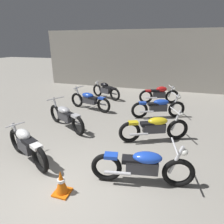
# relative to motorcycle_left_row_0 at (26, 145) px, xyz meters

# --- Properties ---
(ground_plane) EXTENTS (60.00, 60.00, 0.00)m
(ground_plane) POSITION_rel_motorcycle_left_row_0_xyz_m (1.42, -0.89, -0.46)
(ground_plane) COLOR gray
(back_wall) EXTENTS (12.94, 0.24, 3.60)m
(back_wall) POSITION_rel_motorcycle_left_row_0_xyz_m (1.42, 8.89, 1.34)
(back_wall) COLOR #9E998E
(back_wall) RESTS_ON ground
(motorcycle_left_row_0) EXTENTS (1.83, 0.94, 0.88)m
(motorcycle_left_row_0) POSITION_rel_motorcycle_left_row_0_xyz_m (0.00, 0.00, 0.00)
(motorcycle_left_row_0) COLOR black
(motorcycle_left_row_0) RESTS_ON ground
(motorcycle_left_row_1) EXTENTS (1.95, 1.18, 0.97)m
(motorcycle_left_row_1) POSITION_rel_motorcycle_left_row_0_xyz_m (-0.10, 2.05, -0.01)
(motorcycle_left_row_1) COLOR black
(motorcycle_left_row_1) RESTS_ON ground
(motorcycle_left_row_2) EXTENTS (2.13, 0.82, 0.97)m
(motorcycle_left_row_2) POSITION_rel_motorcycle_left_row_0_xyz_m (-0.08, 4.09, -0.01)
(motorcycle_left_row_2) COLOR black
(motorcycle_left_row_2) RESTS_ON ground
(motorcycle_left_row_3) EXTENTS (1.83, 0.93, 0.88)m
(motorcycle_left_row_3) POSITION_rel_motorcycle_left_row_0_xyz_m (0.01, 6.03, 0.00)
(motorcycle_left_row_3) COLOR black
(motorcycle_left_row_3) RESTS_ON ground
(motorcycle_right_row_0) EXTENTS (2.16, 0.75, 0.97)m
(motorcycle_right_row_0) POSITION_rel_motorcycle_left_row_0_xyz_m (2.91, 0.02, -0.01)
(motorcycle_right_row_0) COLOR black
(motorcycle_right_row_0) RESTS_ON ground
(motorcycle_right_row_1) EXTENTS (2.02, 1.06, 0.97)m
(motorcycle_right_row_1) POSITION_rel_motorcycle_left_row_0_xyz_m (2.97, 2.01, -0.01)
(motorcycle_right_row_1) COLOR black
(motorcycle_right_row_1) RESTS_ON ground
(motorcycle_right_row_2) EXTENTS (2.06, 0.99, 0.97)m
(motorcycle_right_row_2) POSITION_rel_motorcycle_left_row_0_xyz_m (2.94, 4.01, -0.01)
(motorcycle_right_row_2) COLOR black
(motorcycle_right_row_2) RESTS_ON ground
(motorcycle_right_row_3) EXTENTS (1.91, 0.75, 0.88)m
(motorcycle_right_row_3) POSITION_rel_motorcycle_left_row_0_xyz_m (2.83, 5.99, 0.00)
(motorcycle_right_row_3) COLOR black
(motorcycle_right_row_3) RESTS_ON ground
(traffic_cone) EXTENTS (0.32, 0.32, 0.54)m
(traffic_cone) POSITION_rel_motorcycle_left_row_0_xyz_m (1.43, -0.74, -0.20)
(traffic_cone) COLOR orange
(traffic_cone) RESTS_ON ground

